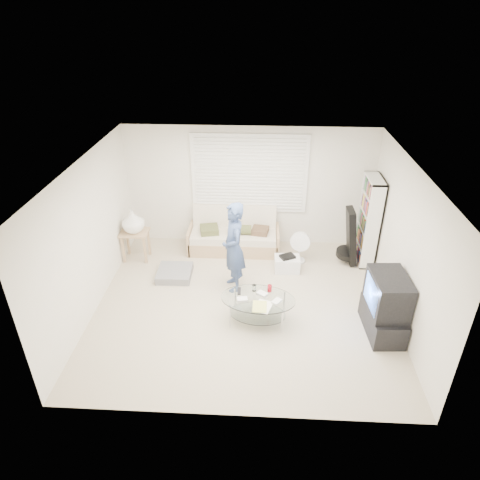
# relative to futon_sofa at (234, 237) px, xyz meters

# --- Properties ---
(ground) EXTENTS (5.00, 5.00, 0.00)m
(ground) POSITION_rel_futon_sofa_xyz_m (0.29, -1.87, -0.30)
(ground) COLOR #B8A88F
(ground) RESTS_ON ground
(room_shell) EXTENTS (5.02, 4.52, 2.51)m
(room_shell) POSITION_rel_futon_sofa_xyz_m (0.29, -1.39, 1.33)
(room_shell) COLOR silver
(room_shell) RESTS_ON ground
(window_blinds) EXTENTS (2.32, 0.08, 1.62)m
(window_blinds) POSITION_rel_futon_sofa_xyz_m (0.29, 0.33, 1.25)
(window_blinds) COLOR silver
(window_blinds) RESTS_ON ground
(futon_sofa) EXTENTS (1.86, 0.75, 0.91)m
(futon_sofa) POSITION_rel_futon_sofa_xyz_m (0.00, 0.00, 0.00)
(futon_sofa) COLOR tan
(futon_sofa) RESTS_ON ground
(grey_floor_pillow) EXTENTS (0.64, 0.64, 0.14)m
(grey_floor_pillow) POSITION_rel_futon_sofa_xyz_m (-1.05, -1.07, -0.23)
(grey_floor_pillow) COLOR slate
(grey_floor_pillow) RESTS_ON ground
(side_table) EXTENTS (0.54, 0.44, 1.07)m
(side_table) POSITION_rel_futon_sofa_xyz_m (-1.93, -0.47, 0.50)
(side_table) COLOR tan
(side_table) RESTS_ON ground
(bookshelf) EXTENTS (0.28, 0.74, 1.75)m
(bookshelf) POSITION_rel_futon_sofa_xyz_m (2.62, -0.27, 0.58)
(bookshelf) COLOR white
(bookshelf) RESTS_ON ground
(guitar_case) EXTENTS (0.41, 0.42, 1.14)m
(guitar_case) POSITION_rel_futon_sofa_xyz_m (2.29, -0.40, 0.21)
(guitar_case) COLOR black
(guitar_case) RESTS_ON ground
(floor_fan) EXTENTS (0.41, 0.27, 0.66)m
(floor_fan) POSITION_rel_futon_sofa_xyz_m (1.32, -0.40, 0.09)
(floor_fan) COLOR white
(floor_fan) RESTS_ON ground
(storage_bin) EXTENTS (0.49, 0.35, 0.33)m
(storage_bin) POSITION_rel_futon_sofa_xyz_m (1.07, -0.75, -0.15)
(storage_bin) COLOR white
(storage_bin) RESTS_ON ground
(tv_unit) EXTENTS (0.57, 0.97, 1.02)m
(tv_unit) POSITION_rel_futon_sofa_xyz_m (2.49, -2.40, 0.20)
(tv_unit) COLOR black
(tv_unit) RESTS_ON ground
(coffee_table) EXTENTS (1.27, 0.88, 0.56)m
(coffee_table) POSITION_rel_futon_sofa_xyz_m (0.54, -2.25, 0.06)
(coffee_table) COLOR silver
(coffee_table) RESTS_ON ground
(standing_person) EXTENTS (0.56, 0.70, 1.67)m
(standing_person) POSITION_rel_futon_sofa_xyz_m (0.09, -1.36, 0.54)
(standing_person) COLOR navy
(standing_person) RESTS_ON ground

